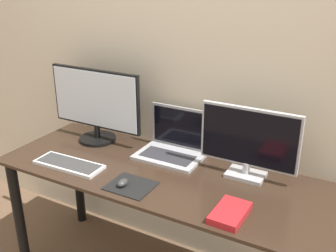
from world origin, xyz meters
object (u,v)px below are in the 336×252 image
object	(u,v)px
monitor_right	(249,142)
laptop	(174,144)
keyboard	(69,164)
mouse	(123,183)
monitor_left	(96,104)
book	(230,213)

from	to	relation	value
monitor_right	laptop	world-z (taller)	monitor_right
keyboard	mouse	size ratio (longest dim) A/B	5.80
monitor_left	book	xyz separation A→B (m)	(1.00, -0.37, -0.22)
keyboard	book	world-z (taller)	book
mouse	laptop	bearing A→B (deg)	83.91
laptop	mouse	distance (m)	0.44
mouse	monitor_right	bearing A→B (deg)	38.28
monitor_left	laptop	world-z (taller)	monitor_left
laptop	book	size ratio (longest dim) A/B	1.71
monitor_left	book	bearing A→B (deg)	-20.27
monitor_right	mouse	size ratio (longest dim) A/B	7.38
mouse	book	bearing A→B (deg)	1.98
monitor_right	book	distance (m)	0.42
keyboard	mouse	xyz separation A→B (m)	(0.38, -0.04, 0.01)
monitor_left	mouse	size ratio (longest dim) A/B	9.10
mouse	book	xyz separation A→B (m)	(0.55, 0.02, -0.01)
monitor_right	keyboard	xyz separation A→B (m)	(-0.88, -0.35, -0.19)
monitor_left	mouse	bearing A→B (deg)	-40.37
keyboard	mouse	distance (m)	0.38
laptop	book	world-z (taller)	laptop
monitor_left	book	world-z (taller)	monitor_left
laptop	book	distance (m)	0.65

